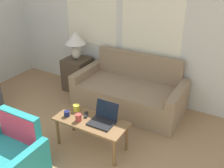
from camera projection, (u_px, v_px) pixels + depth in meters
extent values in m
cube|color=silver|center=(124.00, 28.00, 4.74)|extent=(5.91, 0.05, 2.60)
cube|color=white|center=(91.00, 10.00, 4.91)|extent=(1.10, 0.01, 1.30)
cube|color=white|center=(152.00, 17.00, 4.37)|extent=(1.10, 0.01, 1.30)
cube|color=#937A5B|center=(128.00, 97.00, 4.62)|extent=(1.61, 0.92, 0.46)
cube|color=#937A5B|center=(138.00, 77.00, 4.83)|extent=(1.61, 0.12, 0.92)
cube|color=#937A5B|center=(87.00, 83.00, 4.97)|extent=(0.14, 0.92, 0.61)
cube|color=#937A5B|center=(177.00, 106.00, 4.20)|extent=(0.14, 0.92, 0.61)
cube|color=teal|center=(4.00, 167.00, 3.14)|extent=(0.61, 0.78, 0.40)
cube|color=teal|center=(23.00, 139.00, 3.32)|extent=(0.61, 0.10, 0.79)
cube|color=#B23347|center=(18.00, 135.00, 3.24)|extent=(0.61, 0.01, 0.57)
cube|color=#4C3D2D|center=(78.00, 74.00, 5.28)|extent=(0.48, 0.48, 0.65)
ellipsoid|color=beige|center=(76.00, 53.00, 5.08)|extent=(0.18, 0.18, 0.25)
cylinder|color=tan|center=(76.00, 45.00, 5.01)|extent=(0.02, 0.02, 0.06)
cone|color=white|center=(75.00, 38.00, 4.95)|extent=(0.40, 0.40, 0.24)
cube|color=brown|center=(91.00, 121.00, 3.59)|extent=(1.02, 0.45, 0.03)
cylinder|color=brown|center=(58.00, 131.00, 3.76)|extent=(0.04, 0.04, 0.42)
cylinder|color=brown|center=(114.00, 153.00, 3.35)|extent=(0.04, 0.04, 0.42)
cylinder|color=brown|center=(73.00, 119.00, 4.04)|extent=(0.04, 0.04, 0.42)
cylinder|color=brown|center=(126.00, 138.00, 3.63)|extent=(0.04, 0.04, 0.42)
cube|color=black|center=(101.00, 123.00, 3.51)|extent=(0.34, 0.25, 0.02)
cube|color=black|center=(107.00, 110.00, 3.57)|extent=(0.34, 0.08, 0.24)
cylinder|color=#191E4C|center=(67.00, 114.00, 3.67)|extent=(0.08, 0.08, 0.08)
cylinder|color=gold|center=(76.00, 108.00, 3.79)|extent=(0.10, 0.10, 0.10)
cylinder|color=#B23D38|center=(78.00, 118.00, 3.56)|extent=(0.08, 0.08, 0.10)
cube|color=black|center=(86.00, 115.00, 3.69)|extent=(0.11, 0.15, 0.02)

